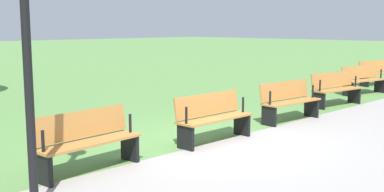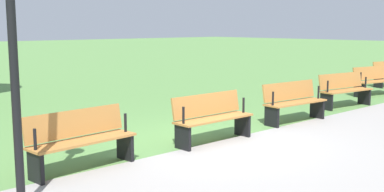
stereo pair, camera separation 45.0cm
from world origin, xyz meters
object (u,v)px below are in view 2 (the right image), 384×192
object	(u,v)px
bench_1	(375,80)
bench_4	(212,117)
bench_2	(344,89)
bench_5	(81,139)
bench_3	(293,101)

from	to	relation	value
bench_1	bench_4	xyz separation A→B (m)	(7.90, 0.83, 0.00)
bench_1	bench_2	size ratio (longest dim) A/B	1.01
bench_4	bench_5	size ratio (longest dim) A/B	0.98
bench_3	bench_5	world-z (taller)	same
bench_2	bench_5	bearing A→B (deg)	10.00
bench_3	bench_4	distance (m)	2.65
bench_2	bench_4	xyz separation A→B (m)	(5.29, 0.37, 0.00)
bench_2	bench_3	world-z (taller)	same
bench_5	bench_4	bearing A→B (deg)	174.00
bench_4	bench_5	world-z (taller)	same
bench_2	bench_3	xyz separation A→B (m)	(2.64, 0.28, 0.00)
bench_1	bench_5	world-z (taller)	same
bench_4	bench_5	distance (m)	2.65
bench_2	bench_4	world-z (taller)	same
bench_3	bench_4	world-z (taller)	same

